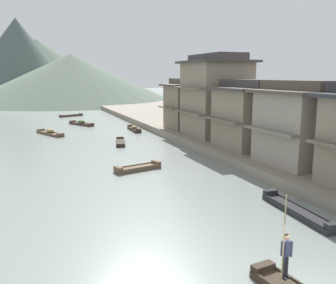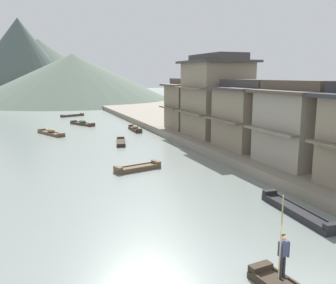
% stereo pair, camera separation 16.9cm
% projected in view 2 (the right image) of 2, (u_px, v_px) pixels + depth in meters
% --- Properties ---
extents(riverbank_right, '(18.00, 110.00, 0.79)m').
position_uv_depth(riverbank_right, '(236.00, 132.00, 44.63)').
color(riverbank_right, gray).
rests_on(riverbank_right, ground).
extents(boatman_person, '(0.55, 0.33, 3.04)m').
position_uv_depth(boatman_person, '(283.00, 251.00, 12.01)').
color(boatman_person, black).
rests_on(boatman_person, boat_foreground_poled).
extents(boat_moored_nearest, '(4.35, 2.69, 0.42)m').
position_uv_depth(boat_moored_nearest, '(72.00, 116.00, 65.17)').
color(boat_moored_nearest, '#423328').
rests_on(boat_moored_nearest, ground).
extents(boat_moored_second, '(1.90, 4.66, 0.37)m').
position_uv_depth(boat_moored_second, '(121.00, 142.00, 39.09)').
color(boat_moored_second, '#33281E').
rests_on(boat_moored_second, ground).
extents(boat_moored_third, '(1.21, 5.50, 0.57)m').
position_uv_depth(boat_moored_third, '(297.00, 212.00, 18.96)').
color(boat_moored_third, '#232326').
rests_on(boat_moored_third, ground).
extents(boat_moored_far, '(3.18, 4.94, 0.77)m').
position_uv_depth(boat_moored_far, '(82.00, 123.00, 53.77)').
color(boat_moored_far, '#423328').
rests_on(boat_moored_far, ground).
extents(boat_midriver_drifting, '(3.88, 1.90, 0.50)m').
position_uv_depth(boat_midriver_drifting, '(138.00, 168.00, 28.05)').
color(boat_midriver_drifting, brown).
rests_on(boat_midriver_drifting, ground).
extents(boat_midriver_upstream, '(0.99, 4.56, 0.71)m').
position_uv_depth(boat_midriver_upstream, '(135.00, 129.00, 48.18)').
color(boat_midriver_upstream, '#423328').
rests_on(boat_midriver_upstream, ground).
extents(boat_upstream_distant, '(3.10, 5.40, 0.75)m').
position_uv_depth(boat_upstream_distant, '(51.00, 133.00, 44.96)').
color(boat_upstream_distant, brown).
rests_on(boat_upstream_distant, ground).
extents(house_waterfront_second, '(5.82, 6.30, 6.14)m').
position_uv_depth(house_waterfront_second, '(300.00, 124.00, 26.34)').
color(house_waterfront_second, gray).
rests_on(house_waterfront_second, riverbank_right).
extents(house_waterfront_tall, '(6.33, 6.39, 6.14)m').
position_uv_depth(house_waterfront_tall, '(251.00, 114.00, 32.65)').
color(house_waterfront_tall, gray).
rests_on(house_waterfront_tall, riverbank_right).
extents(house_waterfront_narrow, '(6.88, 7.34, 8.74)m').
position_uv_depth(house_waterfront_narrow, '(216.00, 96.00, 39.09)').
color(house_waterfront_narrow, gray).
rests_on(house_waterfront_narrow, riverbank_right).
extents(house_waterfront_far, '(5.87, 5.83, 6.14)m').
position_uv_depth(house_waterfront_far, '(188.00, 104.00, 44.88)').
color(house_waterfront_far, '#7F705B').
rests_on(house_waterfront_far, riverbank_right).
extents(hill_far_west, '(57.38, 57.38, 13.33)m').
position_uv_depth(hill_far_west, '(73.00, 78.00, 101.37)').
color(hill_far_west, '#5B6B5B').
rests_on(hill_far_west, ground).
extents(hill_far_centre, '(61.99, 61.99, 19.56)m').
position_uv_depth(hill_far_centre, '(40.00, 68.00, 123.41)').
color(hill_far_centre, '#5B6B5B').
rests_on(hill_far_centre, ground).
extents(hill_far_east, '(37.87, 37.87, 24.94)m').
position_uv_depth(hill_far_east, '(20.00, 59.00, 113.14)').
color(hill_far_east, '#4C5B56').
rests_on(hill_far_east, ground).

